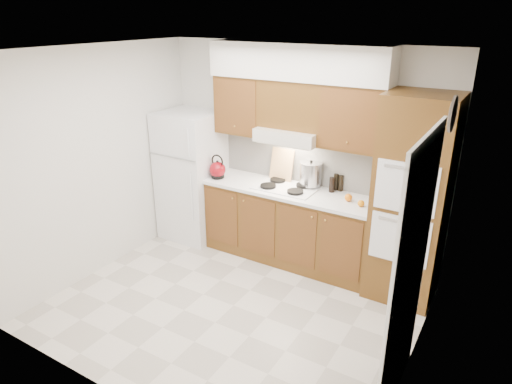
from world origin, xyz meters
TOP-DOWN VIEW (x-y plane):
  - floor at (0.00, 0.00)m, footprint 3.60×3.60m
  - ceiling at (0.00, 0.00)m, footprint 3.60×3.60m
  - wall_back at (0.00, 1.50)m, footprint 3.60×0.02m
  - wall_left at (-1.80, 0.00)m, footprint 0.02×3.00m
  - wall_right at (1.80, 0.00)m, footprint 0.02×3.00m
  - fridge at (-1.41, 1.14)m, footprint 0.75×0.72m
  - base_cabinets at (0.02, 1.20)m, footprint 2.11×0.60m
  - countertop at (0.03, 1.19)m, footprint 2.13×0.62m
  - backsplash at (0.02, 1.49)m, footprint 2.11×0.03m
  - oven_cabinet at (1.44, 1.18)m, footprint 0.70×0.65m
  - upper_cab_left at (-0.71, 1.33)m, footprint 0.63×0.33m
  - upper_cab_right at (0.72, 1.33)m, footprint 0.73×0.33m
  - range_hood at (-0.02, 1.27)m, footprint 0.75×0.45m
  - upper_cab_over_hood at (-0.02, 1.33)m, footprint 0.75×0.33m
  - soffit at (0.03, 1.32)m, footprint 2.13×0.36m
  - cooktop at (-0.02, 1.21)m, footprint 0.74×0.50m
  - doorway at (1.79, -0.35)m, footprint 0.02×0.90m
  - wall_clock at (1.79, 0.55)m, footprint 0.02×0.30m
  - kettle at (-0.93, 1.06)m, footprint 0.24×0.24m
  - cutting_board at (-0.20, 1.42)m, footprint 0.31×0.11m
  - stock_pot at (0.21, 1.39)m, footprint 0.34×0.34m
  - condiment_a at (0.51, 1.45)m, footprint 0.06×0.06m
  - condiment_b at (0.57, 1.45)m, footprint 0.07×0.07m
  - condiment_c at (0.49, 1.36)m, footprint 0.07×0.07m
  - orange_near at (0.93, 1.12)m, footprint 0.07×0.07m
  - orange_far at (0.76, 1.20)m, footprint 0.10×0.10m

SIDE VIEW (x-z plane):
  - floor at x=0.00m, z-range 0.00..0.00m
  - base_cabinets at x=0.02m, z-range 0.00..0.90m
  - fridge at x=-1.41m, z-range 0.00..1.72m
  - countertop at x=0.03m, z-range 0.90..0.94m
  - cooktop at x=-0.02m, z-range 0.94..0.95m
  - orange_near at x=0.93m, z-range 0.94..1.01m
  - orange_far at x=0.76m, z-range 0.94..1.03m
  - condiment_c at x=0.49m, z-range 0.94..1.12m
  - condiment_b at x=0.57m, z-range 0.94..1.13m
  - condiment_a at x=0.51m, z-range 0.94..1.14m
  - doorway at x=1.79m, z-range 0.00..2.10m
  - kettle at x=-0.93m, z-range 0.95..1.16m
  - oven_cabinet at x=1.44m, z-range 0.00..2.20m
  - stock_pot at x=0.21m, z-range 0.97..1.24m
  - cutting_board at x=-0.20m, z-range 0.94..1.34m
  - backsplash at x=0.02m, z-range 0.94..1.50m
  - wall_back at x=0.00m, z-range 0.00..2.60m
  - wall_left at x=-1.80m, z-range 0.00..2.60m
  - wall_right at x=1.80m, z-range 0.00..2.60m
  - range_hood at x=-0.02m, z-range 1.50..1.65m
  - upper_cab_left at x=-0.71m, z-range 1.50..2.20m
  - upper_cab_right at x=0.72m, z-range 1.50..2.20m
  - upper_cab_over_hood at x=-0.02m, z-range 1.65..2.20m
  - wall_clock at x=1.79m, z-range 2.00..2.30m
  - soffit at x=0.03m, z-range 2.20..2.60m
  - ceiling at x=0.00m, z-range 2.60..2.60m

